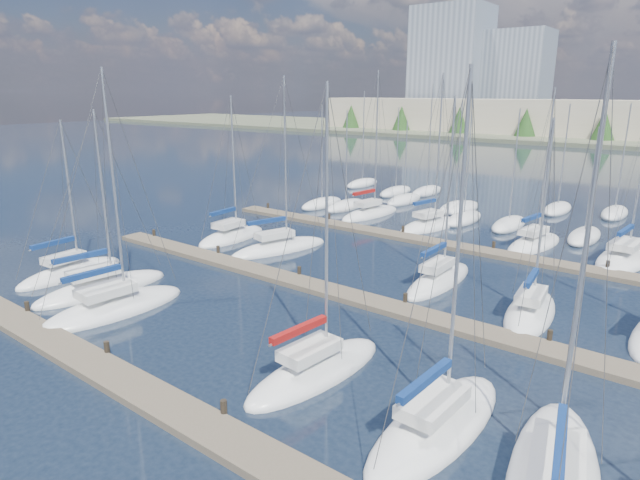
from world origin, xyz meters
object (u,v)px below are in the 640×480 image
Objects in this scene: sailboat_e at (437,425)px; sailboat_k at (439,280)px; sailboat_a at (71,273)px; sailboat_c at (115,308)px; sailboat_i at (279,248)px; sailboat_n at (370,214)px; sailboat_p at (534,244)px; sailboat_q at (625,258)px; sailboat_d at (316,371)px; sailboat_l at (530,313)px; sailboat_o at (430,225)px; sailboat_h at (232,236)px; sailboat_b at (102,288)px.

sailboat_e is 1.09× the size of sailboat_k.
sailboat_c reaches higher than sailboat_a.
sailboat_i reaches higher than sailboat_a.
sailboat_n is 16.49m from sailboat_p.
sailboat_k is (-2.25, -12.69, 0.00)m from sailboat_p.
sailboat_q is at bearing 88.49° from sailboat_e.
sailboat_d reaches higher than sailboat_q.
sailboat_d reaches higher than sailboat_a.
sailboat_e is at bearing -5.52° from sailboat_a.
sailboat_n is 22.95m from sailboat_q.
sailboat_a is 7.99m from sailboat_c.
sailboat_i is 1.11× the size of sailboat_k.
sailboat_p is 1.02× the size of sailboat_q.
sailboat_l is 0.78× the size of sailboat_n.
sailboat_o is (-13.55, 14.83, 0.01)m from sailboat_l.
sailboat_p is 1.05× the size of sailboat_h.
sailboat_e is 0.93× the size of sailboat_n.
sailboat_e is 0.97× the size of sailboat_c.
sailboat_o is at bearing 118.01° from sailboat_k.
sailboat_o is at bearing 111.67° from sailboat_d.
sailboat_k is at bearing -2.18° from sailboat_h.
sailboat_h is (-11.57, -13.83, -0.01)m from sailboat_o.
sailboat_a is 0.75× the size of sailboat_n.
sailboat_n is 1.03× the size of sailboat_o.
sailboat_p is at bearing 2.28° from sailboat_n.
sailboat_o is at bearing 125.24° from sailboat_l.
sailboat_b is at bearing -127.09° from sailboat_q.
sailboat_h is (-21.02, -13.41, -0.01)m from sailboat_p.
sailboat_h is at bearing 154.16° from sailboat_e.
sailboat_b is 0.89× the size of sailboat_d.
sailboat_l is at bearing 34.81° from sailboat_b.
sailboat_e is 1.04× the size of sailboat_p.
sailboat_l is at bearing -6.65° from sailboat_h.
sailboat_d is at bearing -38.64° from sailboat_h.
sailboat_d is (8.10, -27.23, -0.01)m from sailboat_o.
sailboat_e is 0.95× the size of sailboat_o.
sailboat_l is at bearing 71.37° from sailboat_d.
sailboat_c is 20.02m from sailboat_k.
sailboat_c is (-19.50, -1.06, -0.00)m from sailboat_e.
sailboat_b is 16.95m from sailboat_d.
sailboat_b is at bearing -116.33° from sailboat_p.
sailboat_n is 7.04m from sailboat_o.
sailboat_c reaches higher than sailboat_e.
sailboat_e is at bearing -72.50° from sailboat_p.
sailboat_o is 1.21× the size of sailboat_b.
sailboat_i is (7.19, 13.14, 0.01)m from sailboat_a.
sailboat_h is (-19.67, 13.40, -0.01)m from sailboat_d.
sailboat_o reaches higher than sailboat_p.
sailboat_l is 20.09m from sailboat_o.
sailboat_a is 0.80× the size of sailboat_i.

